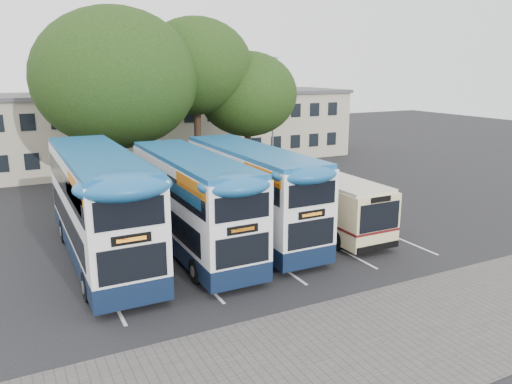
{
  "coord_description": "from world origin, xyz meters",
  "views": [
    {
      "loc": [
        -13.65,
        -15.56,
        8.21
      ],
      "look_at": [
        -3.18,
        5.0,
        2.45
      ],
      "focal_mm": 35.0,
      "sensor_mm": 36.0,
      "label": 1
    }
  ],
  "objects_px": {
    "tree_right": "(248,94)",
    "bus_dd_right": "(251,189)",
    "lamp_post": "(273,108)",
    "tree_left": "(116,78)",
    "bus_single": "(316,196)",
    "tree_mid": "(196,66)",
    "bus_dd_mid": "(192,199)",
    "bus_dd_left": "(99,202)"
  },
  "relations": [
    {
      "from": "lamp_post",
      "to": "bus_dd_mid",
      "type": "xyz_separation_m",
      "value": [
        -12.36,
        -14.78,
        -2.63
      ]
    },
    {
      "from": "bus_dd_left",
      "to": "tree_right",
      "type": "bearing_deg",
      "value": 41.61
    },
    {
      "from": "lamp_post",
      "to": "bus_dd_mid",
      "type": "relative_size",
      "value": 0.85
    },
    {
      "from": "bus_dd_mid",
      "to": "bus_single",
      "type": "relative_size",
      "value": 1.09
    },
    {
      "from": "tree_left",
      "to": "tree_right",
      "type": "distance_m",
      "value": 9.38
    },
    {
      "from": "tree_mid",
      "to": "bus_dd_mid",
      "type": "distance_m",
      "value": 14.13
    },
    {
      "from": "bus_single",
      "to": "tree_right",
      "type": "bearing_deg",
      "value": 82.38
    },
    {
      "from": "tree_left",
      "to": "bus_dd_right",
      "type": "relative_size",
      "value": 1.11
    },
    {
      "from": "bus_dd_mid",
      "to": "bus_dd_right",
      "type": "bearing_deg",
      "value": 8.33
    },
    {
      "from": "lamp_post",
      "to": "bus_single",
      "type": "relative_size",
      "value": 0.92
    },
    {
      "from": "bus_dd_left",
      "to": "bus_single",
      "type": "relative_size",
      "value": 1.17
    },
    {
      "from": "tree_left",
      "to": "bus_single",
      "type": "relative_size",
      "value": 1.21
    },
    {
      "from": "tree_mid",
      "to": "tree_right",
      "type": "bearing_deg",
      "value": -3.59
    },
    {
      "from": "lamp_post",
      "to": "bus_dd_mid",
      "type": "distance_m",
      "value": 19.45
    },
    {
      "from": "tree_right",
      "to": "bus_dd_right",
      "type": "relative_size",
      "value": 0.87
    },
    {
      "from": "bus_dd_right",
      "to": "bus_dd_left",
      "type": "bearing_deg",
      "value": 178.96
    },
    {
      "from": "tree_mid",
      "to": "bus_single",
      "type": "xyz_separation_m",
      "value": [
        2.24,
        -11.51,
        -6.64
      ]
    },
    {
      "from": "tree_right",
      "to": "bus_dd_mid",
      "type": "distance_m",
      "value": 15.02
    },
    {
      "from": "tree_left",
      "to": "bus_single",
      "type": "bearing_deg",
      "value": -53.95
    },
    {
      "from": "tree_mid",
      "to": "bus_single",
      "type": "height_order",
      "value": "tree_mid"
    },
    {
      "from": "tree_mid",
      "to": "bus_dd_right",
      "type": "bearing_deg",
      "value": -97.82
    },
    {
      "from": "tree_left",
      "to": "bus_single",
      "type": "height_order",
      "value": "tree_left"
    },
    {
      "from": "bus_dd_mid",
      "to": "bus_single",
      "type": "bearing_deg",
      "value": 3.43
    },
    {
      "from": "tree_right",
      "to": "bus_dd_right",
      "type": "xyz_separation_m",
      "value": [
        -5.32,
        -11.23,
        -3.9
      ]
    },
    {
      "from": "tree_right",
      "to": "bus_dd_left",
      "type": "height_order",
      "value": "tree_right"
    },
    {
      "from": "tree_mid",
      "to": "bus_dd_mid",
      "type": "height_order",
      "value": "tree_mid"
    },
    {
      "from": "tree_mid",
      "to": "tree_right",
      "type": "relative_size",
      "value": 1.23
    },
    {
      "from": "tree_right",
      "to": "bus_single",
      "type": "distance_m",
      "value": 12.31
    },
    {
      "from": "tree_right",
      "to": "bus_dd_mid",
      "type": "relative_size",
      "value": 0.88
    },
    {
      "from": "bus_dd_left",
      "to": "bus_dd_right",
      "type": "relative_size",
      "value": 1.07
    },
    {
      "from": "lamp_post",
      "to": "bus_dd_left",
      "type": "height_order",
      "value": "lamp_post"
    },
    {
      "from": "bus_dd_right",
      "to": "bus_dd_mid",
      "type": "bearing_deg",
      "value": -171.67
    },
    {
      "from": "tree_mid",
      "to": "bus_dd_left",
      "type": "height_order",
      "value": "tree_mid"
    },
    {
      "from": "lamp_post",
      "to": "tree_right",
      "type": "bearing_deg",
      "value": -140.9
    },
    {
      "from": "tree_left",
      "to": "tree_mid",
      "type": "distance_m",
      "value": 5.64
    },
    {
      "from": "lamp_post",
      "to": "bus_dd_right",
      "type": "bearing_deg",
      "value": -122.51
    },
    {
      "from": "lamp_post",
      "to": "tree_right",
      "type": "xyz_separation_m",
      "value": [
        -3.79,
        -3.08,
        1.28
      ]
    },
    {
      "from": "lamp_post",
      "to": "tree_mid",
      "type": "bearing_deg",
      "value": -159.32
    },
    {
      "from": "bus_dd_right",
      "to": "tree_mid",
      "type": "bearing_deg",
      "value": 82.18
    },
    {
      "from": "tree_left",
      "to": "bus_dd_mid",
      "type": "xyz_separation_m",
      "value": [
        0.72,
        -11.1,
        -5.12
      ]
    },
    {
      "from": "bus_dd_left",
      "to": "lamp_post",
      "type": "bearing_deg",
      "value": 41.04
    },
    {
      "from": "lamp_post",
      "to": "tree_right",
      "type": "height_order",
      "value": "tree_right"
    }
  ]
}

